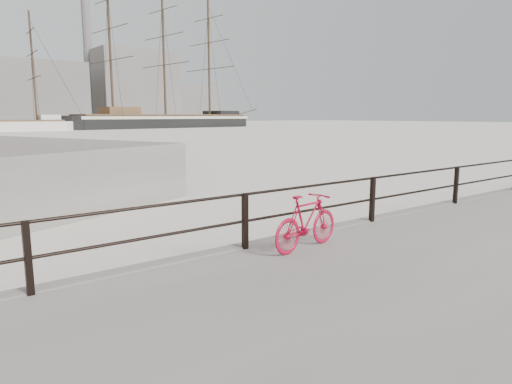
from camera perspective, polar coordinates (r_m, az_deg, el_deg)
ground at (r=10.73m, az=13.52°, el=-5.26°), size 400.00×400.00×0.00m
guardrail at (r=10.45m, az=14.34°, el=-0.90°), size 28.00×0.10×1.00m
bicycle at (r=8.08m, az=6.35°, el=-3.70°), size 1.67×0.47×0.99m
barque_black at (r=106.98m, az=-11.17°, el=7.88°), size 58.12×25.24×32.11m
industrial_west at (r=149.30m, az=-26.99°, el=10.91°), size 32.00×18.00×18.00m
industrial_mid at (r=164.38m, az=-15.07°, el=12.43°), size 26.00×20.00×24.00m
industrial_east at (r=178.67m, az=-8.68°, el=10.78°), size 20.00×16.00×14.00m
smokestack at (r=165.45m, az=-20.24°, el=15.64°), size 2.80×2.80×44.00m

